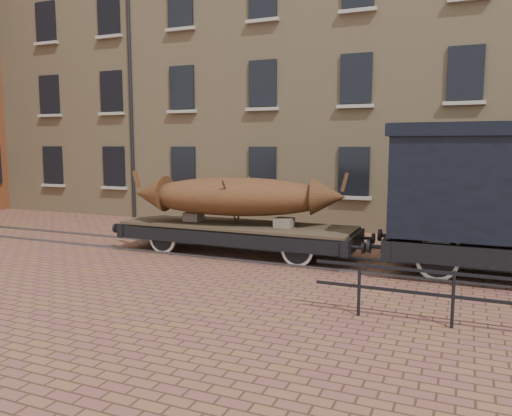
% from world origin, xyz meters
% --- Properties ---
extents(ground, '(90.00, 90.00, 0.00)m').
position_xyz_m(ground, '(0.00, 0.00, 0.00)').
color(ground, brown).
extents(warehouse_cream, '(40.00, 10.19, 14.00)m').
position_xyz_m(warehouse_cream, '(3.00, 9.99, 7.00)').
color(warehouse_cream, tan).
rests_on(warehouse_cream, ground).
extents(rail_track, '(30.00, 1.52, 0.06)m').
position_xyz_m(rail_track, '(0.00, 0.00, 0.03)').
color(rail_track, '#59595E').
rests_on(rail_track, ground).
extents(flatcar_wagon, '(7.52, 2.04, 1.14)m').
position_xyz_m(flatcar_wagon, '(-1.25, 0.00, 0.71)').
color(flatcar_wagon, '#433724').
rests_on(flatcar_wagon, ground).
extents(iron_boat, '(6.17, 2.82, 1.50)m').
position_xyz_m(iron_boat, '(-1.26, -0.00, 1.67)').
color(iron_boat, '#5A3415').
rests_on(iron_boat, flatcar_wagon).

